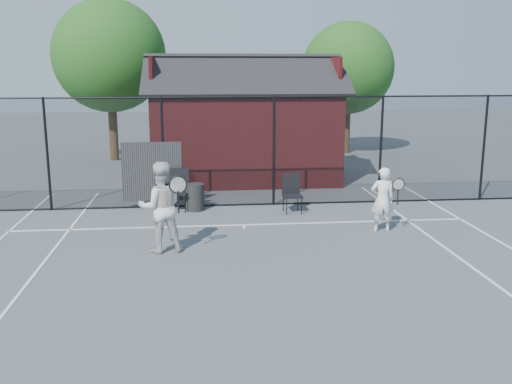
{
  "coord_description": "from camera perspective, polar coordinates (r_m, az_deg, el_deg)",
  "views": [
    {
      "loc": [
        -1.05,
        -10.29,
        3.73
      ],
      "look_at": [
        0.17,
        1.7,
        1.1
      ],
      "focal_mm": 40.0,
      "sensor_mm": 36.0,
      "label": 1
    }
  ],
  "objects": [
    {
      "name": "ground",
      "position": [
        11.0,
        -0.0,
        -7.52
      ],
      "size": [
        80.0,
        80.0,
        0.0
      ],
      "primitive_type": "plane",
      "color": "#4A5055",
      "rests_on": "ground"
    },
    {
      "name": "player_back",
      "position": [
        11.83,
        -9.5,
        -1.49
      ],
      "size": [
        1.07,
        0.86,
        1.88
      ],
      "color": "silver",
      "rests_on": "ground"
    },
    {
      "name": "tree_left",
      "position": [
        24.04,
        -14.45,
        13.04
      ],
      "size": [
        4.48,
        4.48,
        6.44
      ],
      "color": "#312313",
      "rests_on": "ground"
    },
    {
      "name": "player_front",
      "position": [
        13.47,
        12.54,
        -0.73
      ],
      "size": [
        0.69,
        0.52,
        1.51
      ],
      "color": "white",
      "rests_on": "ground"
    },
    {
      "name": "chair_left",
      "position": [
        15.24,
        -7.78,
        0.13
      ],
      "size": [
        0.61,
        0.62,
        1.09
      ],
      "primitive_type": "cube",
      "rotation": [
        0.0,
        0.0,
        -0.17
      ],
      "color": "black",
      "rests_on": "ground"
    },
    {
      "name": "clubhouse",
      "position": [
        19.47,
        -1.23,
        6.05
      ],
      "size": [
        6.5,
        4.36,
        4.19
      ],
      "color": "maroon",
      "rests_on": "ground"
    },
    {
      "name": "fence",
      "position": [
        15.48,
        -3.01,
        3.81
      ],
      "size": [
        22.04,
        3.0,
        3.0
      ],
      "color": "black",
      "rests_on": "ground"
    },
    {
      "name": "tree_right",
      "position": [
        25.64,
        9.19,
        12.12
      ],
      "size": [
        3.97,
        3.97,
        5.7
      ],
      "color": "#312313",
      "rests_on": "ground"
    },
    {
      "name": "court_lines",
      "position": [
        9.77,
        0.79,
        -10.11
      ],
      "size": [
        11.02,
        18.0,
        0.01
      ],
      "color": "silver",
      "rests_on": "ground"
    },
    {
      "name": "waste_bin",
      "position": [
        15.27,
        -6.14,
        -0.51
      ],
      "size": [
        0.6,
        0.6,
        0.72
      ],
      "primitive_type": "cylinder",
      "rotation": [
        0.0,
        0.0,
        -0.25
      ],
      "color": "#262626",
      "rests_on": "ground"
    },
    {
      "name": "chair_right",
      "position": [
        14.95,
        3.67,
        -0.21
      ],
      "size": [
        0.51,
        0.53,
        0.99
      ],
      "primitive_type": "cube",
      "rotation": [
        0.0,
        0.0,
        0.07
      ],
      "color": "black",
      "rests_on": "ground"
    }
  ]
}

